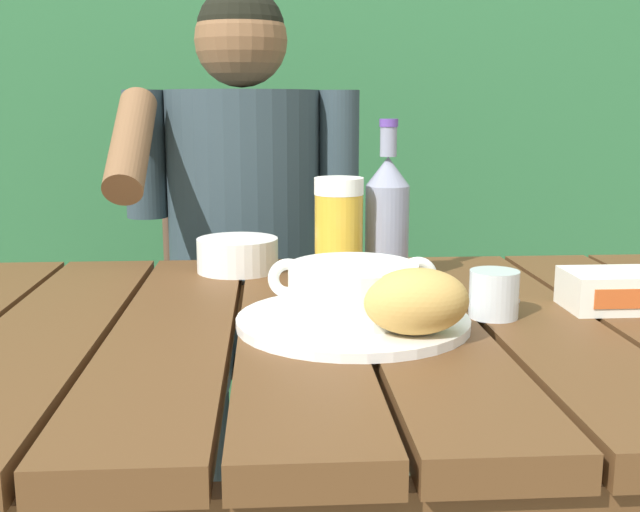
# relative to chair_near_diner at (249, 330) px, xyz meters

# --- Properties ---
(dining_table) EXTENTS (1.40, 0.80, 0.73)m
(dining_table) POSITION_rel_chair_near_diner_xyz_m (0.09, -0.84, 0.17)
(dining_table) COLOR brown
(dining_table) RESTS_ON ground_plane
(hedge_backdrop) EXTENTS (3.40, 0.78, 1.69)m
(hedge_backdrop) POSITION_rel_chair_near_diner_xyz_m (-0.00, 0.80, 0.41)
(hedge_backdrop) COLOR #2E673B
(hedge_backdrop) RESTS_ON ground_plane
(chair_near_diner) EXTENTS (0.43, 0.42, 0.95)m
(chair_near_diner) POSITION_rel_chair_near_diner_xyz_m (0.00, 0.00, 0.00)
(chair_near_diner) COLOR #4F3929
(chair_near_diner) RESTS_ON ground_plane
(person_eating) EXTENTS (0.48, 0.47, 1.24)m
(person_eating) POSITION_rel_chair_near_diner_xyz_m (-0.00, -0.20, 0.26)
(person_eating) COLOR #304047
(person_eating) RESTS_ON ground_plane
(serving_plate) EXTENTS (0.29, 0.29, 0.01)m
(serving_plate) POSITION_rel_chair_near_diner_xyz_m (0.16, -0.87, 0.27)
(serving_plate) COLOR white
(serving_plate) RESTS_ON dining_table
(soup_bowl) EXTENTS (0.21, 0.16, 0.08)m
(soup_bowl) POSITION_rel_chair_near_diner_xyz_m (0.16, -0.87, 0.31)
(soup_bowl) COLOR white
(soup_bowl) RESTS_ON serving_plate
(bread_roll) EXTENTS (0.14, 0.11, 0.08)m
(bread_roll) POSITION_rel_chair_near_diner_xyz_m (0.22, -0.94, 0.31)
(bread_roll) COLOR tan
(bread_roll) RESTS_ON serving_plate
(beer_glass) EXTENTS (0.07, 0.07, 0.17)m
(beer_glass) POSITION_rel_chair_near_diner_xyz_m (0.16, -0.65, 0.35)
(beer_glass) COLOR gold
(beer_glass) RESTS_ON dining_table
(beer_bottle) EXTENTS (0.07, 0.07, 0.25)m
(beer_bottle) POSITION_rel_chair_near_diner_xyz_m (0.24, -0.62, 0.36)
(beer_bottle) COLOR gray
(beer_bottle) RESTS_ON dining_table
(water_glass_small) EXTENTS (0.06, 0.06, 0.06)m
(water_glass_small) POSITION_rel_chair_near_diner_xyz_m (0.34, -0.84, 0.29)
(water_glass_small) COLOR silver
(water_glass_small) RESTS_ON dining_table
(butter_tub) EXTENTS (0.12, 0.09, 0.05)m
(butter_tub) POSITION_rel_chair_near_diner_xyz_m (0.51, -0.81, 0.29)
(butter_tub) COLOR white
(butter_tub) RESTS_ON dining_table
(table_knife) EXTENTS (0.17, 0.02, 0.01)m
(table_knife) POSITION_rel_chair_near_diner_xyz_m (0.30, -0.76, 0.27)
(table_knife) COLOR silver
(table_knife) RESTS_ON dining_table
(diner_bowl) EXTENTS (0.13, 0.13, 0.06)m
(diner_bowl) POSITION_rel_chair_near_diner_xyz_m (-0.00, -0.53, 0.29)
(diner_bowl) COLOR white
(diner_bowl) RESTS_ON dining_table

